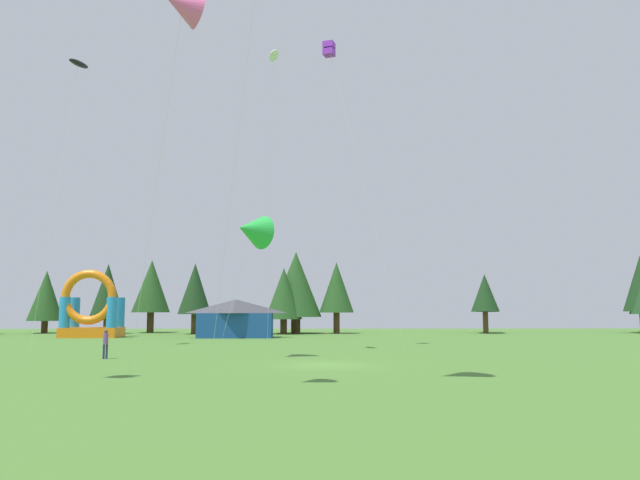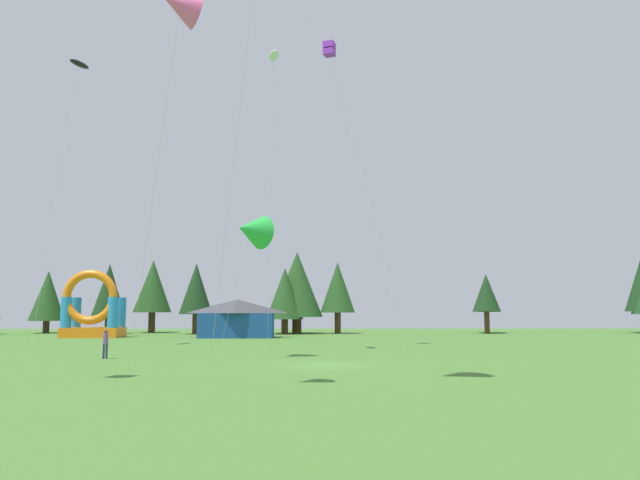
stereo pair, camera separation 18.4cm
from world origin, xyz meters
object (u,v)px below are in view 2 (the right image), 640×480
kite_black_parafoil (79,64)px  festival_tent (237,318)px  kite_purple_box (329,50)px  person_far_side (105,341)px  inflatable_red_slide (92,313)px  kite_green_delta (251,230)px  kite_white_parafoil (274,57)px  kite_pink_delta (180,5)px

kite_black_parafoil → festival_tent: 28.62m
kite_purple_box → kite_black_parafoil: (-20.18, 0.26, -1.32)m
kite_purple_box → person_far_side: kite_purple_box is taller
kite_purple_box → inflatable_red_slide: bearing=144.4°
person_far_side → festival_tent: festival_tent is taller
inflatable_red_slide → kite_black_parafoil: bearing=-76.7°
kite_green_delta → festival_tent: 27.91m
kite_green_delta → person_far_side: (-8.60, -0.13, -6.73)m
kite_white_parafoil → kite_purple_box: bearing=50.0°
kite_pink_delta → festival_tent: 44.24m
kite_green_delta → person_far_side: 10.92m
kite_white_parafoil → person_far_side: kite_white_parafoil is taller
kite_pink_delta → inflatable_red_slide: 47.92m
kite_purple_box → kite_black_parafoil: size_ratio=1.06×
kite_pink_delta → kite_black_parafoil: bearing=117.6°
kite_purple_box → festival_tent: size_ratio=3.24×
kite_white_parafoil → festival_tent: bearing=102.6°
festival_tent → person_far_side: bearing=-100.0°
kite_black_parafoil → inflatable_red_slide: bearing=103.3°
kite_black_parafoil → kite_white_parafoil: (15.97, -5.28, -1.43)m
kite_black_parafoil → festival_tent: (11.12, 16.49, -20.59)m
kite_pink_delta → festival_tent: size_ratio=2.02×
kite_white_parafoil → person_far_side: 22.91m
kite_green_delta → kite_white_parafoil: (1.03, 5.26, 13.34)m
kite_pink_delta → person_far_side: 21.52m
kite_green_delta → kite_white_parafoil: bearing=78.9°
kite_green_delta → kite_black_parafoil: bearing=144.8°
kite_pink_delta → kite_green_delta: bearing=84.8°
kite_black_parafoil → kite_green_delta: bearing=-35.2°
kite_green_delta → kite_white_parafoil: kite_white_parafoil is taller
kite_green_delta → inflatable_red_slide: size_ratio=1.27×
kite_purple_box → kite_black_parafoil: 20.23m
kite_purple_box → kite_pink_delta: (-6.63, -25.62, -9.41)m
kite_green_delta → inflatable_red_slide: kite_green_delta is taller
kite_pink_delta → festival_tent: (-2.43, 42.36, -12.50)m
kite_black_parafoil → kite_white_parafoil: bearing=-18.3°
kite_pink_delta → person_far_side: (-7.21, 15.21, -13.42)m
kite_purple_box → kite_black_parafoil: kite_purple_box is taller
person_far_side → kite_black_parafoil: bearing=111.6°
kite_green_delta → kite_black_parafoil: kite_black_parafoil is taller
kite_purple_box → inflatable_red_slide: 36.64m
kite_green_delta → kite_black_parafoil: size_ratio=0.39×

